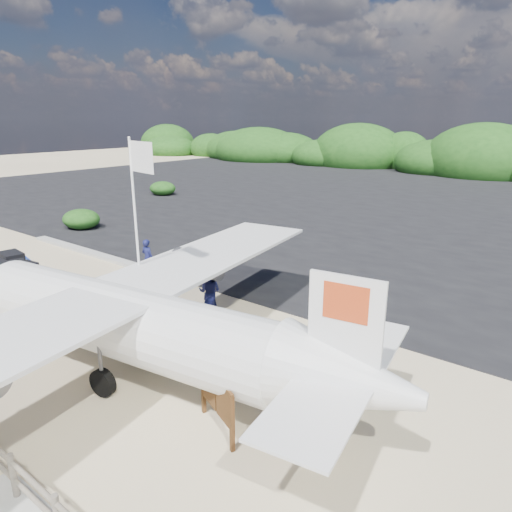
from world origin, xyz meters
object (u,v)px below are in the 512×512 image
at_px(crew_b, 210,292).
at_px(crew_c, 210,328).
at_px(baggage_cart, 20,301).
at_px(signboard, 218,430).
at_px(crew_a, 148,258).
at_px(flagpole, 145,341).

xyz_separation_m(crew_b, crew_c, (2.15, -2.25, 0.10)).
distance_m(baggage_cart, signboard, 11.14).
xyz_separation_m(signboard, crew_c, (-2.36, 2.32, 0.95)).
bearing_deg(crew_c, crew_b, -35.10).
relative_size(baggage_cart, crew_a, 1.85).
distance_m(crew_a, crew_b, 5.04).
xyz_separation_m(baggage_cart, flagpole, (6.39, 0.83, 0.00)).
bearing_deg(crew_c, signboard, 146.69).
xyz_separation_m(signboard, crew_b, (-4.51, 4.57, 0.85)).
bearing_deg(baggage_cart, flagpole, 18.84).
bearing_deg(flagpole, crew_a, 139.18).
bearing_deg(crew_b, baggage_cart, 5.09).
bearing_deg(signboard, crew_a, 171.21).
relative_size(crew_a, crew_b, 1.02).
bearing_deg(crew_a, baggage_cart, 67.34).
bearing_deg(signboard, crew_c, 158.49).
distance_m(baggage_cart, crew_a, 5.23).
height_order(signboard, crew_a, crew_a).
bearing_deg(crew_b, crew_a, -38.06).
distance_m(flagpole, crew_c, 2.60).
bearing_deg(crew_c, flagpole, 24.06).
bearing_deg(baggage_cart, crew_b, 40.19).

